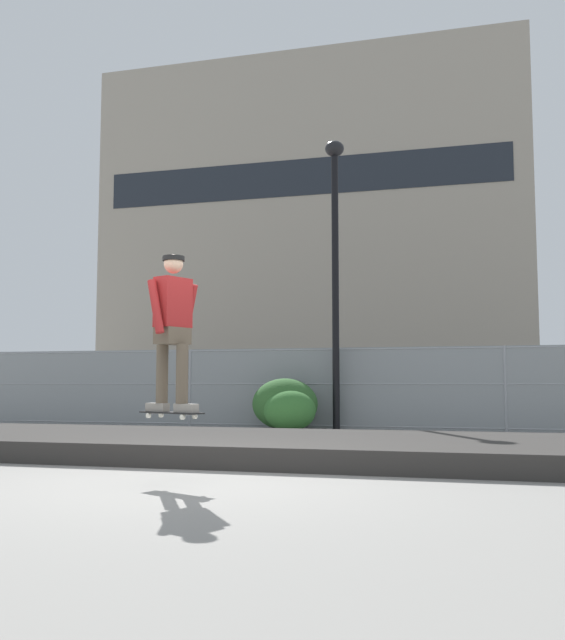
% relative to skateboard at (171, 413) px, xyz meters
% --- Properties ---
extents(ground_plane, '(120.00, 120.00, 0.00)m').
position_rel_skateboard_xyz_m(ground_plane, '(0.16, 0.09, -0.74)').
color(ground_plane, gray).
extents(gravel_berm, '(15.21, 3.44, 0.29)m').
position_rel_skateboard_xyz_m(gravel_berm, '(0.16, 2.83, -0.59)').
color(gravel_berm, '#33302D').
rests_on(gravel_berm, ground_plane).
extents(skateboard, '(0.82, 0.49, 0.07)m').
position_rel_skateboard_xyz_m(skateboard, '(0.00, 0.00, 0.00)').
color(skateboard, black).
extents(skater, '(0.70, 0.62, 1.70)m').
position_rel_skateboard_xyz_m(skater, '(-0.00, -0.00, 0.97)').
color(skater, gray).
rests_on(skater, skateboard).
extents(chain_fence, '(22.00, 0.06, 1.85)m').
position_rel_skateboard_xyz_m(chain_fence, '(0.16, 8.94, 0.19)').
color(chain_fence, gray).
rests_on(chain_fence, ground_plane).
extents(street_lamp, '(0.44, 0.44, 6.63)m').
position_rel_skateboard_xyz_m(street_lamp, '(0.18, 8.60, 3.40)').
color(street_lamp, black).
rests_on(street_lamp, ground_plane).
extents(parked_car_near, '(4.54, 2.23, 1.66)m').
position_rel_skateboard_xyz_m(parked_car_near, '(-4.21, 11.80, 0.10)').
color(parked_car_near, maroon).
rests_on(parked_car_near, ground_plane).
extents(parked_car_mid, '(4.48, 2.11, 1.66)m').
position_rel_skateboard_xyz_m(parked_car_mid, '(2.35, 11.98, 0.10)').
color(parked_car_mid, silver).
rests_on(parked_car_mid, ground_plane).
extents(library_building, '(29.91, 11.23, 23.78)m').
position_rel_skateboard_xyz_m(library_building, '(-7.72, 43.32, 11.15)').
color(library_building, '#9E9384').
rests_on(library_building, ground_plane).
extents(shrub_left, '(1.48, 1.21, 1.14)m').
position_rel_skateboard_xyz_m(shrub_left, '(-0.92, 8.22, -0.17)').
color(shrub_left, '#2D5B28').
rests_on(shrub_left, ground_plane).
extents(shrub_center, '(1.15, 0.94, 0.89)m').
position_rel_skateboard_xyz_m(shrub_center, '(-0.71, 7.84, -0.30)').
color(shrub_center, '#336B2D').
rests_on(shrub_center, ground_plane).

